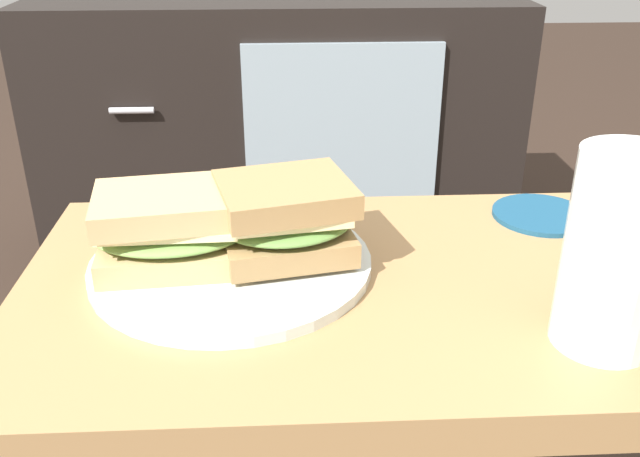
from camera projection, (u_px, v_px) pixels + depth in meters
name	position (u px, v px, depth m)	size (l,w,h in m)	color
side_table	(339.00, 365.00, 0.64)	(0.56, 0.36, 0.46)	#A37A4C
tv_cabinet	(280.00, 131.00, 1.53)	(0.96, 0.46, 0.58)	black
plate	(232.00, 263.00, 0.62)	(0.25, 0.25, 0.01)	silver
sandwich_front	(172.00, 228.00, 0.60)	(0.14, 0.11, 0.07)	tan
sandwich_back	(285.00, 217.00, 0.61)	(0.14, 0.12, 0.07)	#9E7A4C
beer_glass	(616.00, 257.00, 0.49)	(0.07, 0.07, 0.15)	silver
coaster	(541.00, 215.00, 0.72)	(0.10, 0.10, 0.01)	navy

